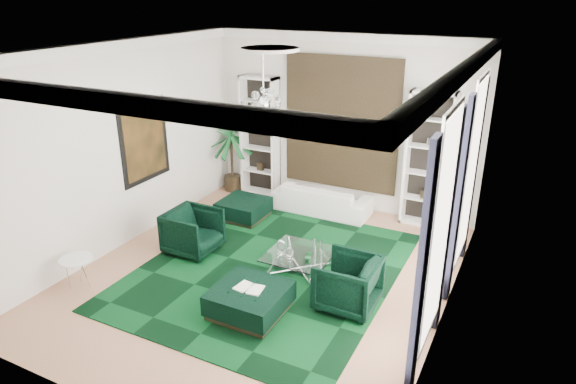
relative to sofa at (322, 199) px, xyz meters
The scene contains 30 objects.
floor 2.92m from the sofa, 86.67° to the right, with size 6.00×7.00×0.02m, color tan.
ceiling 4.55m from the sofa, 86.67° to the right, with size 6.00×7.00×0.02m, color white.
wall_back 1.71m from the sofa, 74.66° to the left, with size 6.00×0.02×3.80m, color silver.
wall_front 6.60m from the sofa, 88.49° to the right, with size 6.00×0.02×3.80m, color silver.
wall_left 4.36m from the sofa, 134.46° to the right, with size 0.02×7.00×3.80m, color silver.
wall_right 4.58m from the sofa, 42.33° to the right, with size 0.02×7.00×3.80m, color silver.
crown_molding 4.46m from the sofa, 86.67° to the right, with size 6.00×7.00×0.18m, color white, non-canonical shape.
ceiling_medallion 4.33m from the sofa, 86.28° to the right, with size 0.90×0.90×0.05m, color white.
tapestry 1.69m from the sofa, 73.37° to the left, with size 2.50×0.06×2.80m, color black.
shelving_left 2.13m from the sofa, 166.90° to the left, with size 0.90×0.38×2.80m, color white, non-canonical shape.
shelving_right 2.42m from the sofa, 11.07° to the left, with size 0.90×0.38×2.80m, color white, non-canonical shape.
painting 3.94m from the sofa, 140.67° to the right, with size 0.04×1.30×1.60m, color black.
window_near 5.19m from the sofa, 50.23° to the right, with size 0.03×1.10×2.90m, color white.
curtain_near_a 5.70m from the sofa, 55.68° to the right, with size 0.07×0.30×3.25m, color black.
curtain_near_b 4.54m from the sofa, 43.99° to the right, with size 0.07×0.30×3.25m, color black.
window_far 3.80m from the sofa, 23.84° to the right, with size 0.03×1.10×2.90m, color white.
curtain_far_a 4.04m from the sofa, 34.86° to the right, with size 0.07×0.30×3.25m, color black.
curtain_far_b 3.45m from the sofa, 11.15° to the right, with size 0.07×0.30×3.25m, color black.
rug 2.74m from the sofa, 86.44° to the right, with size 4.20×5.00×0.02m, color black.
sofa is the anchor object (origin of this frame).
armchair_left 3.12m from the sofa, 117.23° to the right, with size 0.88×0.91×0.83m, color black.
armchair_right 3.64m from the sofa, 60.53° to the right, with size 0.89×0.92×0.83m, color black.
coffee_table 2.66m from the sofa, 75.07° to the right, with size 1.09×1.09×0.37m, color white, non-canonical shape.
ottoman_side 1.73m from the sofa, 142.09° to the right, with size 0.94×0.94×0.42m, color black.
ottoman_front 4.03m from the sofa, 82.51° to the right, with size 1.06×1.06×0.42m, color black.
book 4.03m from the sofa, 82.51° to the right, with size 0.43×0.29×0.03m, color white.
side_table 5.21m from the sofa, 117.20° to the right, with size 0.54×0.54×0.52m, color white.
palm 2.62m from the sofa, behind, with size 1.39×1.39×2.23m, color #165728, non-canonical shape.
chandelier 3.44m from the sofa, 92.87° to the right, with size 0.78×0.78×0.70m, color white, non-canonical shape.
table_plant 2.96m from the sofa, 71.11° to the right, with size 0.13×0.11×0.24m, color #165728.
Camera 1 is at (3.86, -6.75, 4.64)m, focal length 32.00 mm.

